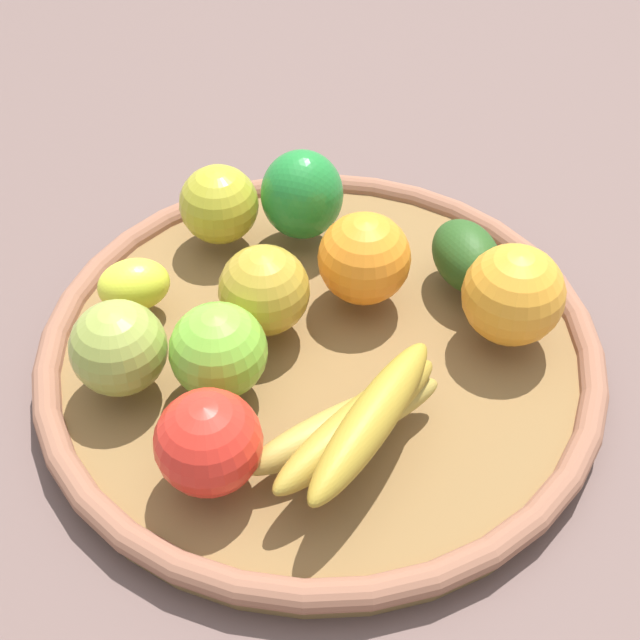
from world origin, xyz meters
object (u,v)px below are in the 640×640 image
apple_2 (209,442)px  apple_1 (218,351)px  avocado (466,256)px  orange_1 (364,258)px  apple_4 (264,290)px  apple_0 (219,204)px  orange_0 (513,295)px  bell_pepper (302,195)px  apple_3 (119,348)px  lemon_0 (132,288)px  banana_bunch (358,423)px

apple_2 → apple_1: size_ratio=1.01×
avocado → orange_1: size_ratio=1.01×
apple_1 → avocado: apple_1 is taller
apple_4 → apple_0: apple_4 is taller
apple_4 → apple_0: size_ratio=1.04×
orange_0 → apple_4: bearing=101.4°
bell_pepper → apple_0: bearing=-176.3°
apple_2 → apple_3: (0.07, 0.09, -0.00)m
orange_0 → apple_3: bearing=114.0°
lemon_0 → apple_3: 0.08m
lemon_0 → apple_3: bearing=-163.1°
bell_pepper → orange_1: bearing=-57.2°
apple_0 → orange_1: size_ratio=0.91×
apple_2 → banana_bunch: bearing=-63.4°
apple_4 → orange_0: 0.20m
apple_3 → apple_1: bearing=-78.6°
apple_2 → apple_0: (0.25, 0.08, -0.00)m
avocado → apple_3: bearing=126.9°
banana_bunch → bell_pepper: 0.25m
apple_1 → orange_1: 0.15m
apple_2 → bell_pepper: size_ratio=0.88×
orange_1 → lemon_0: bearing=109.2°
apple_2 → apple_1: same height
apple_4 → avocado: apple_4 is taller
orange_0 → orange_1: bearing=82.5°
lemon_0 → orange_0: orange_0 is taller
avocado → orange_0: bearing=-141.8°
apple_2 → orange_1: size_ratio=0.96×
apple_4 → lemon_0: bearing=94.2°
bell_pepper → orange_1: size_ratio=1.09×
banana_bunch → orange_0: bearing=-32.6°
bell_pepper → orange_1: (-0.07, -0.07, -0.00)m
apple_0 → orange_0: 0.27m
avocado → lemon_0: bearing=111.0°
apple_0 → bell_pepper: bearing=-72.1°
apple_1 → apple_2: bearing=-165.8°
apple_1 → orange_1: orange_1 is taller
banana_bunch → lemon_0: 0.23m
orange_1 → apple_1: bearing=146.4°
apple_3 → orange_0: bearing=-66.0°
bell_pepper → apple_0: size_ratio=1.19×
banana_bunch → orange_0: 0.17m
avocado → apple_0: (0.01, 0.22, 0.01)m
bell_pepper → apple_4: size_ratio=1.15×
apple_1 → apple_0: bearing=18.6°
apple_4 → apple_1: bearing=168.9°
avocado → orange_1: (-0.04, 0.08, 0.01)m
apple_1 → banana_bunch: 0.12m
banana_bunch → lemon_0: bearing=65.0°
apple_4 → orange_1: orange_1 is taller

